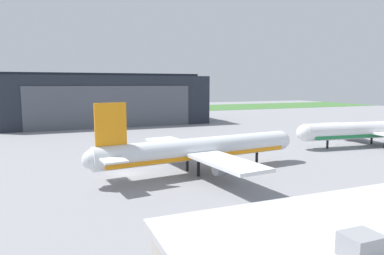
# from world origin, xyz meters

# --- Properties ---
(ground_plane) EXTENTS (440.00, 440.00, 0.00)m
(ground_plane) POSITION_xyz_m (0.00, 0.00, 0.00)
(ground_plane) COLOR gray
(grass_field_strip) EXTENTS (440.00, 56.00, 0.08)m
(grass_field_strip) POSITION_xyz_m (0.00, 157.84, 0.04)
(grass_field_strip) COLOR #407035
(grass_field_strip) RESTS_ON ground_plane
(maintenance_hangar) EXTENTS (79.91, 33.37, 20.85)m
(maintenance_hangar) POSITION_xyz_m (8.68, 84.33, 9.96)
(maintenance_hangar) COLOR #232833
(maintenance_hangar) RESTS_ON ground_plane
(airliner_near_left) EXTENTS (45.72, 39.49, 14.03)m
(airliner_near_left) POSITION_xyz_m (67.15, 3.96, 4.16)
(airliner_near_left) COLOR white
(airliner_near_left) RESTS_ON ground_plane
(airliner_near_right) EXTENTS (42.84, 35.85, 13.48)m
(airliner_near_right) POSITION_xyz_m (13.13, -4.45, 4.38)
(airliner_near_right) COLOR silver
(airliner_near_right) RESTS_ON ground_plane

